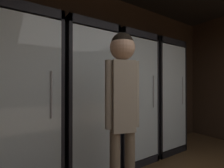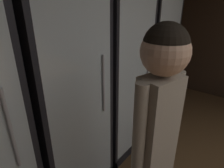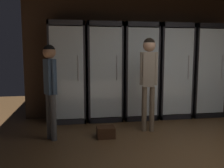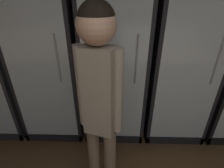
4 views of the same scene
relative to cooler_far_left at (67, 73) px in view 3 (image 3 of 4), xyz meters
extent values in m
cube|color=#382619|center=(2.08, 0.29, 0.39)|extent=(6.00, 0.06, 2.80)
cube|color=#2B2B30|center=(0.00, 0.22, 0.02)|extent=(0.73, 0.04, 2.07)
cube|color=#2B2B30|center=(-0.34, -0.04, 0.02)|extent=(0.04, 0.57, 2.07)
cube|color=#2B2B30|center=(0.34, -0.04, 0.02)|extent=(0.04, 0.57, 2.07)
cube|color=#2B2B30|center=(0.00, -0.04, 1.00)|extent=(0.73, 0.57, 0.10)
cube|color=#2B2B30|center=(0.00, -0.04, -0.96)|extent=(0.73, 0.57, 0.10)
cube|color=white|center=(0.00, 0.19, 0.02)|extent=(0.65, 0.02, 1.83)
cube|color=silver|center=(0.00, -0.32, 0.02)|extent=(0.65, 0.02, 1.83)
cylinder|color=#B2B2B7|center=(0.22, -0.34, 0.12)|extent=(0.02, 0.02, 0.50)
cube|color=silver|center=(0.00, -0.04, -0.89)|extent=(0.63, 0.49, 0.02)
cylinder|color=#9EAD99|center=(-0.15, -0.07, -0.77)|extent=(0.07, 0.07, 0.23)
cylinder|color=#9EAD99|center=(-0.15, -0.07, -0.61)|extent=(0.02, 0.02, 0.09)
cylinder|color=white|center=(-0.15, -0.07, -0.77)|extent=(0.07, 0.07, 0.07)
cylinder|color=black|center=(0.15, -0.07, -0.77)|extent=(0.06, 0.06, 0.23)
cylinder|color=black|center=(0.15, -0.07, -0.61)|extent=(0.02, 0.02, 0.09)
cylinder|color=tan|center=(0.15, -0.07, -0.78)|extent=(0.07, 0.07, 0.09)
cube|color=silver|center=(0.00, -0.04, -0.29)|extent=(0.63, 0.49, 0.02)
cylinder|color=#194723|center=(-0.24, -0.06, -0.18)|extent=(0.07, 0.07, 0.20)
cylinder|color=#194723|center=(-0.24, -0.06, -0.05)|extent=(0.03, 0.03, 0.07)
cylinder|color=tan|center=(-0.24, -0.06, -0.20)|extent=(0.08, 0.08, 0.06)
cylinder|color=gray|center=(-0.08, -0.02, -0.19)|extent=(0.07, 0.07, 0.19)
cylinder|color=gray|center=(-0.08, -0.02, -0.06)|extent=(0.03, 0.03, 0.07)
cylinder|color=beige|center=(-0.08, -0.02, -0.21)|extent=(0.08, 0.08, 0.06)
cylinder|color=#336B38|center=(0.08, -0.09, -0.17)|extent=(0.07, 0.07, 0.22)
cylinder|color=#336B38|center=(0.08, -0.09, -0.02)|extent=(0.02, 0.02, 0.08)
cylinder|color=white|center=(0.08, -0.09, -0.16)|extent=(0.08, 0.08, 0.08)
cylinder|color=#194723|center=(0.24, -0.08, -0.17)|extent=(0.07, 0.07, 0.22)
cylinder|color=#194723|center=(0.24, -0.08, -0.02)|extent=(0.02, 0.02, 0.07)
cylinder|color=beige|center=(0.24, -0.08, -0.19)|extent=(0.08, 0.08, 0.08)
cube|color=silver|center=(0.00, -0.04, 0.32)|extent=(0.63, 0.49, 0.02)
cylinder|color=brown|center=(-0.21, 0.00, 0.42)|extent=(0.08, 0.08, 0.19)
cylinder|color=brown|center=(-0.21, 0.00, 0.56)|extent=(0.03, 0.03, 0.07)
cylinder|color=beige|center=(-0.21, 0.00, 0.42)|extent=(0.08, 0.08, 0.07)
cylinder|color=#336B38|center=(0.01, -0.09, 0.42)|extent=(0.07, 0.07, 0.19)
cylinder|color=#336B38|center=(0.01, -0.09, 0.57)|extent=(0.02, 0.02, 0.10)
cylinder|color=white|center=(0.01, -0.09, 0.41)|extent=(0.07, 0.07, 0.06)
cylinder|color=black|center=(0.21, -0.02, 0.43)|extent=(0.07, 0.07, 0.21)
cylinder|color=black|center=(0.21, -0.02, 0.58)|extent=(0.02, 0.02, 0.10)
cylinder|color=#2D2D33|center=(0.21, -0.02, 0.42)|extent=(0.08, 0.08, 0.08)
cube|color=black|center=(0.78, 0.22, 0.02)|extent=(0.73, 0.04, 2.07)
cube|color=black|center=(0.43, -0.04, 0.02)|extent=(0.04, 0.57, 2.07)
cube|color=black|center=(1.12, -0.04, 0.02)|extent=(0.04, 0.57, 2.07)
cube|color=black|center=(0.78, -0.04, 1.00)|extent=(0.73, 0.57, 0.10)
cube|color=black|center=(0.78, -0.04, -0.96)|extent=(0.73, 0.57, 0.10)
cube|color=white|center=(0.78, 0.19, 0.02)|extent=(0.65, 0.02, 1.83)
cube|color=silver|center=(0.78, -0.32, 0.02)|extent=(0.65, 0.02, 1.83)
cylinder|color=#B2B2B7|center=(0.99, -0.34, 0.12)|extent=(0.02, 0.02, 0.50)
cube|color=silver|center=(0.78, -0.04, -0.89)|extent=(0.63, 0.49, 0.02)
cylinder|color=#336B38|center=(0.53, -0.02, -0.78)|extent=(0.07, 0.07, 0.22)
cylinder|color=#336B38|center=(0.53, -0.02, -0.62)|extent=(0.03, 0.03, 0.10)
cylinder|color=tan|center=(0.53, -0.02, -0.79)|extent=(0.07, 0.07, 0.07)
cylinder|color=gray|center=(0.71, -0.09, -0.79)|extent=(0.07, 0.07, 0.20)
cylinder|color=gray|center=(0.71, -0.09, -0.65)|extent=(0.02, 0.02, 0.07)
cylinder|color=white|center=(0.71, -0.09, -0.81)|extent=(0.07, 0.07, 0.06)
cylinder|color=#9EAD99|center=(0.86, -0.01, -0.77)|extent=(0.07, 0.07, 0.24)
cylinder|color=#9EAD99|center=(0.86, -0.01, -0.60)|extent=(0.02, 0.02, 0.10)
cylinder|color=tan|center=(0.86, -0.01, -0.80)|extent=(0.07, 0.07, 0.08)
cylinder|color=#336B38|center=(1.00, -0.08, -0.79)|extent=(0.07, 0.07, 0.20)
cylinder|color=#336B38|center=(1.00, -0.08, -0.64)|extent=(0.02, 0.02, 0.09)
cylinder|color=tan|center=(1.00, -0.08, -0.80)|extent=(0.08, 0.08, 0.05)
cube|color=silver|center=(0.78, -0.04, -0.29)|extent=(0.63, 0.49, 0.02)
cylinder|color=#194723|center=(0.56, -0.05, -0.17)|extent=(0.06, 0.06, 0.21)
cylinder|color=#194723|center=(0.56, -0.05, -0.02)|extent=(0.02, 0.02, 0.10)
cylinder|color=tan|center=(0.56, -0.05, -0.19)|extent=(0.06, 0.06, 0.08)
cylinder|color=brown|center=(0.77, -0.06, -0.18)|extent=(0.07, 0.07, 0.20)
cylinder|color=brown|center=(0.77, -0.06, -0.04)|extent=(0.02, 0.02, 0.07)
cylinder|color=beige|center=(0.77, -0.06, -0.20)|extent=(0.07, 0.07, 0.05)
cylinder|color=#9EAD99|center=(0.97, -0.07, -0.18)|extent=(0.08, 0.08, 0.20)
cylinder|color=#9EAD99|center=(0.97, -0.07, -0.05)|extent=(0.03, 0.03, 0.06)
cylinder|color=tan|center=(0.97, -0.07, -0.18)|extent=(0.08, 0.08, 0.06)
cube|color=silver|center=(0.78, -0.04, 0.32)|extent=(0.63, 0.49, 0.02)
cylinder|color=#336B38|center=(0.54, -0.05, 0.43)|extent=(0.07, 0.07, 0.20)
cylinder|color=#336B38|center=(0.54, -0.05, 0.57)|extent=(0.02, 0.02, 0.08)
cylinder|color=tan|center=(0.54, -0.05, 0.42)|extent=(0.08, 0.08, 0.05)
cylinder|color=gray|center=(0.69, -0.08, 0.43)|extent=(0.07, 0.07, 0.21)
cylinder|color=gray|center=(0.69, -0.08, 0.57)|extent=(0.02, 0.02, 0.06)
cylinder|color=white|center=(0.69, -0.08, 0.42)|extent=(0.07, 0.07, 0.06)
cylinder|color=#194723|center=(0.85, -0.01, 0.43)|extent=(0.07, 0.07, 0.21)
cylinder|color=#194723|center=(0.85, -0.01, 0.57)|extent=(0.03, 0.03, 0.07)
cylinder|color=white|center=(0.85, -0.01, 0.40)|extent=(0.08, 0.08, 0.07)
cylinder|color=brown|center=(1.00, -0.06, 0.43)|extent=(0.07, 0.07, 0.20)
cylinder|color=brown|center=(1.00, -0.06, 0.58)|extent=(0.02, 0.02, 0.10)
cylinder|color=tan|center=(1.00, -0.06, 0.43)|extent=(0.07, 0.07, 0.06)
cube|color=black|center=(1.55, 0.22, 0.02)|extent=(0.73, 0.04, 2.07)
cube|color=black|center=(1.21, -0.04, 0.02)|extent=(0.04, 0.57, 2.07)
cube|color=black|center=(1.89, -0.04, 0.02)|extent=(0.04, 0.57, 2.07)
cube|color=black|center=(1.55, -0.04, 1.00)|extent=(0.73, 0.57, 0.10)
cube|color=black|center=(1.55, -0.04, -0.96)|extent=(0.73, 0.57, 0.10)
cube|color=white|center=(1.55, 0.19, 0.02)|extent=(0.65, 0.02, 1.83)
cube|color=silver|center=(1.55, -0.32, 0.02)|extent=(0.65, 0.02, 1.83)
cylinder|color=#B2B2B7|center=(1.77, -0.34, 0.12)|extent=(0.02, 0.02, 0.50)
cube|color=silver|center=(1.55, -0.04, -0.89)|extent=(0.63, 0.49, 0.02)
cylinder|color=#9EAD99|center=(1.32, -0.06, -0.78)|extent=(0.07, 0.07, 0.22)
cylinder|color=#9EAD99|center=(1.32, -0.06, -0.63)|extent=(0.03, 0.03, 0.07)
cylinder|color=#B2332D|center=(1.32, -0.06, -0.78)|extent=(0.07, 0.07, 0.08)
cylinder|color=black|center=(1.47, -0.01, -0.78)|extent=(0.07, 0.07, 0.21)
cylinder|color=black|center=(1.47, -0.01, -0.63)|extent=(0.03, 0.03, 0.10)
cylinder|color=tan|center=(1.47, -0.01, -0.79)|extent=(0.07, 0.07, 0.07)
cylinder|color=brown|center=(1.63, -0.04, -0.77)|extent=(0.08, 0.08, 0.23)
cylinder|color=brown|center=(1.63, -0.04, -0.62)|extent=(0.03, 0.03, 0.07)
cylinder|color=white|center=(1.63, -0.04, -0.79)|extent=(0.08, 0.08, 0.09)
cylinder|color=black|center=(1.79, -0.07, -0.79)|extent=(0.08, 0.08, 0.19)
cylinder|color=black|center=(1.79, -0.07, -0.66)|extent=(0.03, 0.03, 0.07)
cylinder|color=white|center=(1.79, -0.07, -0.79)|extent=(0.08, 0.08, 0.08)
cube|color=silver|center=(1.55, -0.04, -0.29)|extent=(0.63, 0.49, 0.02)
cylinder|color=#336B38|center=(1.39, -0.09, -0.19)|extent=(0.07, 0.07, 0.19)
cylinder|color=#336B38|center=(1.39, -0.09, -0.06)|extent=(0.02, 0.02, 0.07)
cylinder|color=#B2332D|center=(1.39, -0.09, -0.19)|extent=(0.07, 0.07, 0.06)
cylinder|color=#9EAD99|center=(1.71, -0.05, -0.19)|extent=(0.08, 0.08, 0.18)
cylinder|color=#9EAD99|center=(1.71, -0.05, -0.06)|extent=(0.02, 0.02, 0.07)
cylinder|color=white|center=(1.71, -0.05, -0.21)|extent=(0.08, 0.08, 0.07)
cube|color=silver|center=(1.55, -0.04, 0.32)|extent=(0.63, 0.49, 0.02)
cylinder|color=brown|center=(1.31, -0.09, 0.43)|extent=(0.08, 0.08, 0.21)
cylinder|color=brown|center=(1.31, -0.09, 0.58)|extent=(0.03, 0.03, 0.09)
cylinder|color=#B2332D|center=(1.31, -0.09, 0.44)|extent=(0.08, 0.08, 0.07)
cylinder|color=black|center=(1.47, -0.01, 0.44)|extent=(0.07, 0.07, 0.22)
cylinder|color=black|center=(1.47, -0.01, 0.60)|extent=(0.03, 0.03, 0.10)
cylinder|color=#2D2D33|center=(1.47, -0.01, 0.44)|extent=(0.08, 0.08, 0.06)
cylinder|color=#194723|center=(1.62, -0.06, 0.42)|extent=(0.07, 0.07, 0.19)
cylinder|color=#194723|center=(1.62, -0.06, 0.55)|extent=(0.03, 0.03, 0.08)
cylinder|color=white|center=(1.62, -0.06, 0.41)|extent=(0.08, 0.08, 0.06)
cylinder|color=gray|center=(1.79, -0.02, 0.43)|extent=(0.07, 0.07, 0.22)
cylinder|color=gray|center=(1.79, -0.02, 0.57)|extent=(0.02, 0.02, 0.06)
cylinder|color=white|center=(1.79, -0.02, 0.41)|extent=(0.07, 0.07, 0.08)
cube|color=black|center=(2.33, 0.22, 0.02)|extent=(0.73, 0.04, 2.07)
cube|color=black|center=(1.98, -0.04, 0.02)|extent=(0.04, 0.57, 2.07)
cube|color=black|center=(2.67, -0.04, 0.02)|extent=(0.04, 0.57, 2.07)
cube|color=black|center=(2.33, -0.04, 1.00)|extent=(0.73, 0.57, 0.10)
cube|color=black|center=(2.33, -0.04, -0.96)|extent=(0.73, 0.57, 0.10)
cube|color=white|center=(2.33, 0.19, 0.02)|extent=(0.65, 0.02, 1.83)
cube|color=silver|center=(2.33, -0.32, 0.02)|extent=(0.65, 0.02, 1.83)
cylinder|color=#B2B2B7|center=(2.54, -0.34, 0.12)|extent=(0.02, 0.02, 0.50)
cube|color=silver|center=(2.33, -0.04, -0.89)|extent=(0.63, 0.49, 0.02)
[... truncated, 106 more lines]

